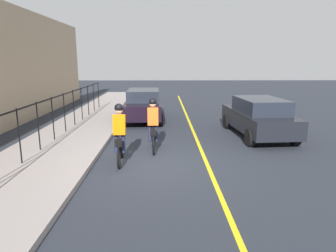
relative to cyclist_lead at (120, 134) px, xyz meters
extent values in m
plane|color=#262A33|center=(-0.03, -1.01, -0.91)|extent=(80.00, 80.00, 0.00)
cube|color=yellow|center=(-0.03, -2.61, -0.91)|extent=(36.00, 0.12, 0.01)
cube|color=gray|center=(-0.03, 2.39, -0.84)|extent=(40.00, 3.20, 0.15)
cylinder|color=black|center=(-0.35, 2.79, 0.04)|extent=(0.04, 0.04, 1.60)
cylinder|color=black|center=(0.97, 2.79, 0.04)|extent=(0.04, 0.04, 1.60)
cylinder|color=black|center=(2.29, 2.79, 0.04)|extent=(0.04, 0.04, 1.60)
cylinder|color=black|center=(3.61, 2.79, 0.04)|extent=(0.04, 0.04, 1.60)
cylinder|color=black|center=(4.93, 2.79, 0.04)|extent=(0.04, 0.04, 1.60)
cylinder|color=black|center=(6.26, 2.79, 0.04)|extent=(0.04, 0.04, 1.60)
cylinder|color=black|center=(7.58, 2.79, 0.04)|extent=(0.04, 0.04, 1.60)
cylinder|color=black|center=(8.90, 2.79, 0.04)|extent=(0.04, 0.04, 1.60)
cylinder|color=black|center=(10.22, 2.79, 0.04)|extent=(0.04, 0.04, 1.60)
cube|color=black|center=(0.97, 2.79, 0.79)|extent=(18.51, 0.04, 0.04)
torus|color=black|center=(0.60, 0.03, -0.58)|extent=(0.66, 0.09, 0.66)
torus|color=black|center=(-0.44, -0.02, -0.58)|extent=(0.66, 0.09, 0.66)
cube|color=black|center=(0.08, 0.00, -0.33)|extent=(0.93, 0.08, 0.24)
cylinder|color=black|center=(-0.07, 0.00, -0.18)|extent=(0.03, 0.03, 0.35)
cube|color=#D56200|center=(-0.02, 0.00, 0.29)|extent=(0.36, 0.38, 0.63)
sphere|color=tan|center=(0.03, 0.00, 0.71)|extent=(0.22, 0.22, 0.22)
sphere|color=black|center=(0.03, 0.00, 0.78)|extent=(0.26, 0.26, 0.26)
cylinder|color=#191E38|center=(-0.04, 0.10, -0.23)|extent=(0.34, 0.14, 0.65)
cylinder|color=#191E38|center=(-0.03, -0.10, -0.23)|extent=(0.34, 0.14, 0.65)
cube|color=black|center=(-0.39, -0.02, -0.16)|extent=(0.25, 0.21, 0.18)
torus|color=black|center=(1.91, -0.91, -0.58)|extent=(0.66, 0.09, 0.66)
torus|color=black|center=(0.86, -0.96, -0.58)|extent=(0.66, 0.09, 0.66)
cube|color=black|center=(1.38, -0.94, -0.33)|extent=(0.93, 0.08, 0.24)
cylinder|color=black|center=(1.23, -0.94, -0.18)|extent=(0.03, 0.03, 0.35)
cube|color=#CD4F14|center=(1.28, -0.94, 0.29)|extent=(0.36, 0.38, 0.63)
sphere|color=tan|center=(1.33, -0.94, 0.71)|extent=(0.22, 0.22, 0.22)
sphere|color=black|center=(1.33, -0.94, 0.78)|extent=(0.26, 0.26, 0.26)
cylinder|color=#191E38|center=(1.26, -0.84, -0.23)|extent=(0.34, 0.14, 0.65)
cylinder|color=#191E38|center=(1.27, -1.04, -0.23)|extent=(0.34, 0.14, 0.65)
cube|color=black|center=(0.91, -0.96, -0.16)|extent=(0.25, 0.21, 0.18)
cube|color=black|center=(3.35, -5.16, -0.24)|extent=(4.52, 2.13, 0.70)
cube|color=#1E232D|center=(3.15, -5.18, 0.39)|extent=(2.58, 1.77, 0.56)
cylinder|color=black|center=(4.78, -4.20, -0.59)|extent=(0.65, 0.27, 0.64)
cylinder|color=black|center=(4.91, -5.90, -0.59)|extent=(0.65, 0.27, 0.64)
cylinder|color=black|center=(1.80, -4.43, -0.59)|extent=(0.65, 0.27, 0.64)
cylinder|color=black|center=(1.93, -6.12, -0.59)|extent=(0.65, 0.27, 0.64)
cube|color=black|center=(6.78, -0.25, -0.24)|extent=(4.45, 1.93, 0.70)
cube|color=#1E232D|center=(6.98, -0.24, 0.39)|extent=(2.51, 1.66, 0.56)
cylinder|color=black|center=(5.31, -1.14, -0.59)|extent=(0.65, 0.24, 0.64)
cylinder|color=black|center=(5.26, 0.56, -0.59)|extent=(0.65, 0.24, 0.64)
cylinder|color=black|center=(8.30, -1.05, -0.59)|extent=(0.65, 0.24, 0.64)
cylinder|color=black|center=(8.25, 0.64, -0.59)|extent=(0.65, 0.24, 0.64)
camera|label=1|loc=(-8.65, -1.31, 2.12)|focal=32.10mm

